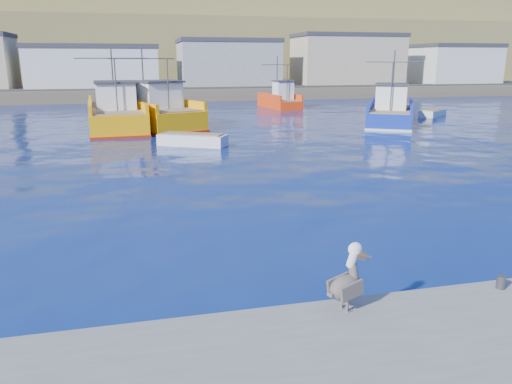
% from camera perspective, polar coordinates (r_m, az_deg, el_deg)
% --- Properties ---
extents(ground, '(260.00, 260.00, 0.00)m').
position_cam_1_polar(ground, '(14.13, 7.37, -8.12)').
color(ground, '#07145B').
rests_on(ground, ground).
extents(dock_bollards, '(36.20, 0.20, 0.30)m').
position_cam_1_polar(dock_bollards, '(11.33, 16.63, -11.07)').
color(dock_bollards, '#4C4C4C').
rests_on(dock_bollards, dock).
extents(far_shore, '(200.00, 81.00, 24.00)m').
position_cam_1_polar(far_shore, '(121.46, -11.91, 16.17)').
color(far_shore, brown).
rests_on(far_shore, ground).
extents(trawler_yellow_a, '(5.89, 13.17, 6.72)m').
position_cam_1_polar(trawler_yellow_a, '(43.33, -15.70, 8.51)').
color(trawler_yellow_a, '#FFA707').
rests_on(trawler_yellow_a, ground).
extents(trawler_yellow_b, '(8.65, 13.43, 6.69)m').
position_cam_1_polar(trawler_yellow_b, '(44.04, -11.80, 8.83)').
color(trawler_yellow_b, '#FFA707').
rests_on(trawler_yellow_b, ground).
extents(trawler_blue, '(8.38, 10.88, 6.41)m').
position_cam_1_polar(trawler_blue, '(46.01, 15.13, 8.72)').
color(trawler_blue, '#122A98').
rests_on(trawler_blue, ground).
extents(boat_orange, '(3.90, 7.72, 5.97)m').
position_cam_1_polar(boat_orange, '(59.86, 2.78, 10.51)').
color(boat_orange, '#EC390C').
rests_on(boat_orange, ground).
extents(skiff_mid, '(4.68, 3.58, 0.98)m').
position_cam_1_polar(skiff_mid, '(33.49, -7.26, 5.83)').
color(skiff_mid, silver).
rests_on(skiff_mid, ground).
extents(skiff_far, '(4.16, 3.76, 0.91)m').
position_cam_1_polar(skiff_far, '(53.74, 19.52, 8.44)').
color(skiff_far, silver).
rests_on(skiff_far, ground).
extents(pelican, '(1.14, 0.69, 1.43)m').
position_cam_1_polar(pelican, '(10.48, 10.45, -10.07)').
color(pelican, '#595451').
rests_on(pelican, dock).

